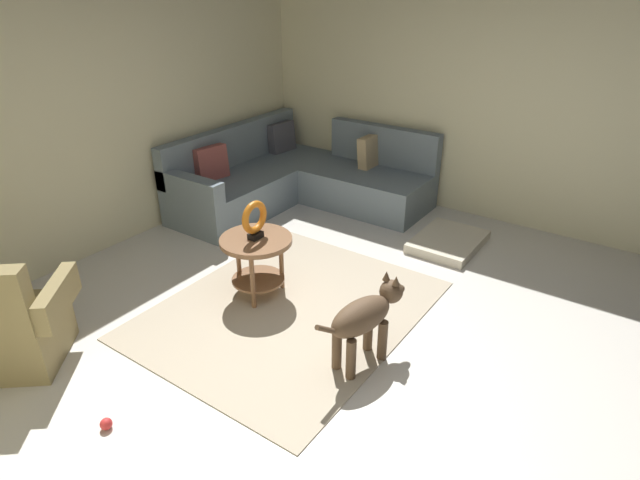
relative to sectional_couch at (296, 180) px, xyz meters
The scene contains 11 objects.
ground_plane 2.85m from the sectional_couch, 134.68° to the right, with size 6.00×6.00×0.10m, color silver.
wall_back 2.44m from the sectional_couch, 155.09° to the left, with size 6.00×0.12×2.70m, color beige.
wall_right 2.47m from the sectional_couch, 64.81° to the right, with size 0.12×6.00×2.70m, color beige.
area_rug 2.28m from the sectional_couch, 144.49° to the right, with size 2.30×1.90×0.01m, color #BCAD93.
sectional_couch is the anchor object (origin of this frame).
armchair 3.47m from the sectional_couch, behind, with size 0.97×1.00×0.88m.
side_table 2.04m from the sectional_couch, 152.13° to the right, with size 0.60×0.60×0.54m.
torus_sculpture 2.08m from the sectional_couch, 152.13° to the right, with size 0.28×0.08×0.33m.
dog_bed_mat 1.95m from the sectional_couch, 90.36° to the right, with size 0.80×0.60×0.09m, color beige.
dog 2.96m from the sectional_couch, 133.65° to the right, with size 0.84×0.34×0.63m.
dog_toy_ball 3.69m from the sectional_couch, 161.30° to the right, with size 0.07×0.07×0.07m, color red.
Camera 1 is at (-2.70, -1.59, 2.50)m, focal length 29.85 mm.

